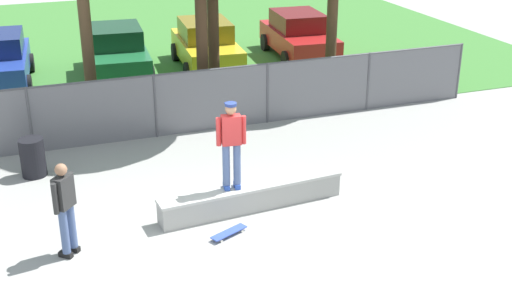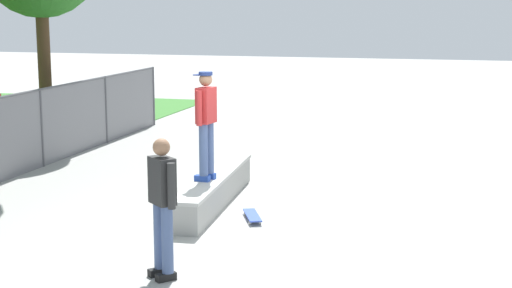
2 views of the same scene
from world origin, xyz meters
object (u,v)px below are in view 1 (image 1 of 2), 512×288
at_px(skateboard, 229,232).
at_px(car_yellow, 206,45).
at_px(trash_bin, 33,158).
at_px(car_green, 118,51).
at_px(bystander, 65,205).
at_px(car_red, 299,35).
at_px(skateboarder, 231,142).
at_px(concrete_ledge, 252,197).

distance_m(skateboard, car_yellow, 11.68).
bearing_deg(trash_bin, car_green, 66.53).
bearing_deg(bystander, car_red, 49.96).
relative_size(skateboard, car_green, 0.19).
bearing_deg(skateboarder, concrete_ledge, -0.96).
bearing_deg(car_green, concrete_ledge, -84.74).
height_order(car_yellow, bystander, bystander).
xyz_separation_m(car_green, bystander, (-2.76, -11.08, 0.17)).
bearing_deg(trash_bin, skateboard, -51.05).
bearing_deg(bystander, trash_bin, 96.24).
relative_size(car_green, bystander, 2.38).
distance_m(concrete_ledge, trash_bin, 5.26).
relative_size(skateboard, car_yellow, 0.19).
xyz_separation_m(car_yellow, car_red, (3.58, 0.22, 0.00)).
relative_size(skateboarder, bystander, 1.01).
height_order(skateboarder, bystander, skateboarder).
height_order(skateboard, car_red, car_red).
relative_size(car_green, car_yellow, 1.00).
height_order(car_green, car_yellow, same).
distance_m(concrete_ledge, skateboard, 1.22).
height_order(car_red, bystander, bystander).
bearing_deg(car_yellow, skateboarder, -103.48).
distance_m(skateboarder, car_red, 12.25).
height_order(skateboard, car_yellow, car_yellow).
bearing_deg(concrete_ledge, trash_bin, 141.96).
bearing_deg(concrete_ledge, car_green, 95.26).
xyz_separation_m(concrete_ledge, skateboarder, (-0.43, 0.01, 1.30)).
bearing_deg(skateboard, car_red, 60.80).
bearing_deg(car_yellow, concrete_ledge, -101.22).
distance_m(skateboarder, bystander, 3.39).
distance_m(concrete_ledge, car_green, 10.61).
bearing_deg(car_red, concrete_ledge, -117.99).
bearing_deg(car_yellow, car_green, 177.15).
relative_size(skateboarder, car_red, 0.42).
xyz_separation_m(bystander, trash_bin, (-0.41, 3.78, -0.56)).
bearing_deg(concrete_ledge, skateboard, -131.51).
bearing_deg(car_green, skateboarder, -87.05).
bearing_deg(skateboard, concrete_ledge, 48.49).
xyz_separation_m(skateboarder, skateboard, (-0.37, -0.91, -1.49)).
bearing_deg(trash_bin, bystander, -83.76).
bearing_deg(car_red, car_green, -179.37).
distance_m(skateboarder, skateboard, 1.78).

